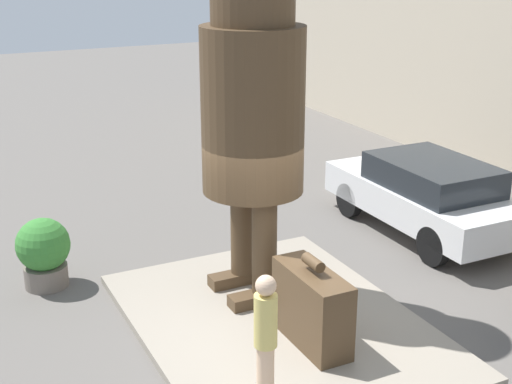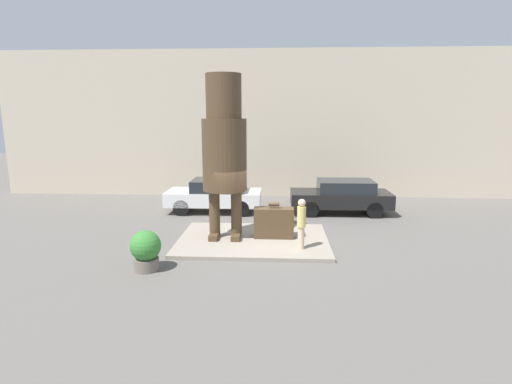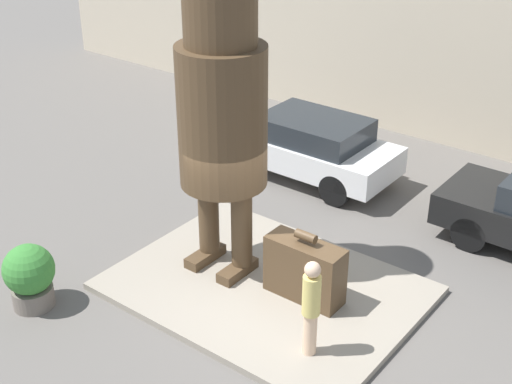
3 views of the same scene
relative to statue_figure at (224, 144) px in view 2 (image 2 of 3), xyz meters
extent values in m
plane|color=#605B56|center=(0.97, -0.08, -3.34)|extent=(60.00, 60.00, 0.00)
cube|color=gray|center=(0.97, -0.08, -3.28)|extent=(5.12, 3.81, 0.12)
cube|color=beige|center=(0.97, 8.02, 0.45)|extent=(28.00, 0.60, 7.59)
cube|color=#4C3823|center=(-0.38, -0.13, -3.13)|extent=(0.29, 0.85, 0.19)
cube|color=#4C3823|center=(0.38, -0.13, -3.13)|extent=(0.29, 0.85, 0.19)
cylinder|color=#4C3823|center=(-0.38, 0.00, -2.29)|extent=(0.37, 0.37, 1.49)
cylinder|color=#4C3823|center=(0.38, 0.00, -2.29)|extent=(0.37, 0.37, 1.49)
cylinder|color=#4C3823|center=(0.00, 0.00, -0.35)|extent=(1.49, 1.49, 2.39)
cylinder|color=#4C3823|center=(0.00, 0.00, 1.57)|extent=(1.17, 1.17, 1.44)
cube|color=#4C3823|center=(1.67, 0.06, -2.70)|extent=(1.36, 0.50, 1.05)
cylinder|color=#4C3823|center=(1.67, 0.06, -2.04)|extent=(0.37, 0.15, 0.15)
cylinder|color=beige|center=(2.55, -1.08, -2.85)|extent=(0.21, 0.21, 0.73)
cylinder|color=#DBC66B|center=(2.55, -1.08, -2.17)|extent=(0.28, 0.28, 0.65)
sphere|color=beige|center=(2.55, -1.08, -1.72)|extent=(0.24, 0.24, 0.24)
cube|color=silver|center=(-1.06, 4.12, -2.69)|extent=(4.19, 1.78, 0.61)
cube|color=#1E2328|center=(-0.85, 4.12, -2.13)|extent=(2.31, 1.60, 0.51)
cylinder|color=black|center=(-2.36, 3.32, -2.99)|extent=(0.70, 0.18, 0.70)
cylinder|color=black|center=(-2.36, 4.92, -2.99)|extent=(0.70, 0.18, 0.70)
cylinder|color=black|center=(0.24, 3.32, -2.99)|extent=(0.70, 0.18, 0.70)
cylinder|color=black|center=(0.24, 4.92, -2.99)|extent=(0.70, 0.18, 0.70)
cube|color=black|center=(4.56, 4.16, -2.68)|extent=(4.34, 1.80, 0.62)
cube|color=#1E2328|center=(4.78, 4.16, -2.11)|extent=(2.39, 1.62, 0.51)
cylinder|color=black|center=(3.21, 3.35, -2.99)|extent=(0.70, 0.18, 0.70)
cylinder|color=black|center=(3.21, 4.96, -2.99)|extent=(0.70, 0.18, 0.70)
cylinder|color=black|center=(5.90, 3.35, -2.99)|extent=(0.70, 0.18, 0.70)
cylinder|color=black|center=(5.90, 4.96, -2.99)|extent=(0.70, 0.18, 0.70)
cylinder|color=#70665B|center=(-1.89, -2.80, -3.16)|extent=(0.69, 0.69, 0.36)
sphere|color=#387F33|center=(-1.89, -2.80, -2.62)|extent=(0.86, 0.86, 0.86)
camera|label=1|loc=(8.95, -4.36, 1.90)|focal=50.00mm
camera|label=2|loc=(1.77, -13.27, 1.01)|focal=28.00mm
camera|label=3|loc=(7.07, -8.28, 3.96)|focal=50.00mm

